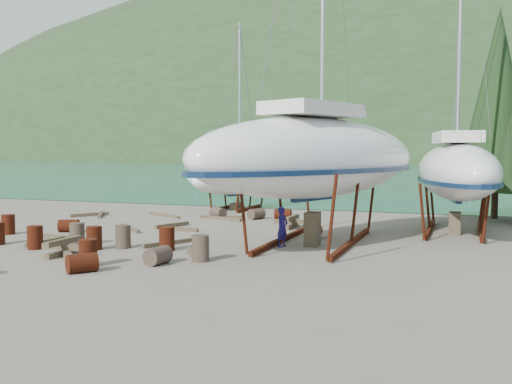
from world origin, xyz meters
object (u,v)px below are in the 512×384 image
(large_sailboat_near, at_px, (317,157))
(worker, at_px, (282,227))
(large_sailboat_far, at_px, (456,171))
(small_sailboat_shore, at_px, (238,179))

(large_sailboat_near, bearing_deg, worker, -107.58)
(large_sailboat_far, height_order, worker, large_sailboat_far)
(large_sailboat_near, distance_m, large_sailboat_far, 7.35)
(large_sailboat_near, height_order, small_sailboat_shore, large_sailboat_near)
(worker, bearing_deg, large_sailboat_near, -20.12)
(large_sailboat_far, xyz_separation_m, small_sailboat_shore, (-13.25, 6.24, -0.87))
(large_sailboat_near, relative_size, worker, 13.97)
(small_sailboat_shore, bearing_deg, worker, -37.12)
(large_sailboat_far, bearing_deg, worker, -143.64)
(large_sailboat_near, xyz_separation_m, small_sailboat_shore, (-8.11, 11.45, -1.52))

